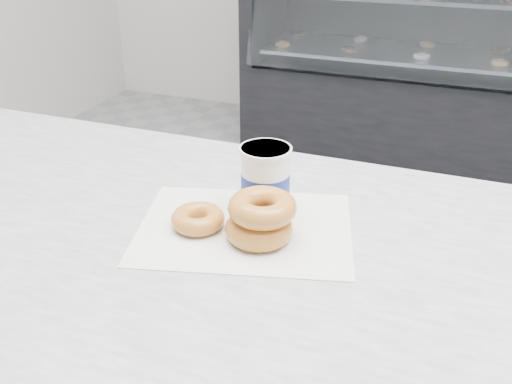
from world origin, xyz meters
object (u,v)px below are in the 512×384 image
donut_single (198,219)px  coffee_cup (265,179)px  donut_stack (261,218)px  display_case (459,72)px

donut_single → coffee_cup: size_ratio=0.75×
donut_single → donut_stack: size_ratio=0.78×
donut_stack → display_case: bearing=85.8°
donut_stack → coffee_cup: 0.10m
donut_stack → coffee_cup: coffee_cup is taller
display_case → donut_stack: bearing=-94.2°
donut_stack → donut_single: bearing=-178.5°
coffee_cup → donut_single: bearing=-135.1°
display_case → donut_single: size_ratio=27.70×
display_case → coffee_cup: (-0.22, -2.60, 0.47)m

